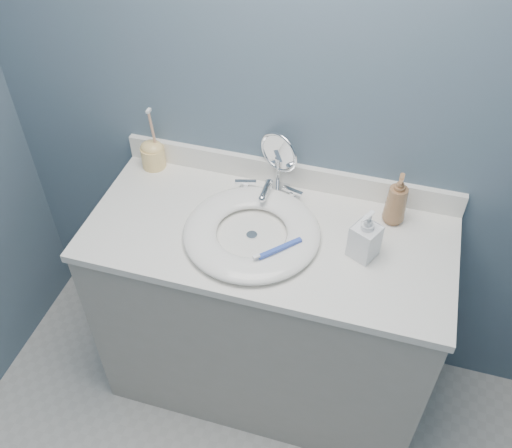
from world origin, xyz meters
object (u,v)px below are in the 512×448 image
at_px(soap_bottle_amber, 397,199).
at_px(soap_bottle_clear, 366,234).
at_px(makeup_mirror, 279,158).
at_px(toothbrush_holder, 153,153).

bearing_deg(soap_bottle_amber, soap_bottle_clear, -109.46).
distance_m(makeup_mirror, soap_bottle_clear, 0.42).
bearing_deg(soap_bottle_amber, makeup_mirror, 173.74).
height_order(makeup_mirror, toothbrush_holder, toothbrush_holder).
xyz_separation_m(soap_bottle_clear, toothbrush_holder, (-0.82, 0.23, -0.03)).
relative_size(soap_bottle_amber, toothbrush_holder, 0.76).
bearing_deg(toothbrush_holder, soap_bottle_clear, -15.81).
bearing_deg(soap_bottle_clear, toothbrush_holder, -169.47).
height_order(makeup_mirror, soap_bottle_amber, makeup_mirror).
height_order(soap_bottle_amber, toothbrush_holder, toothbrush_holder).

